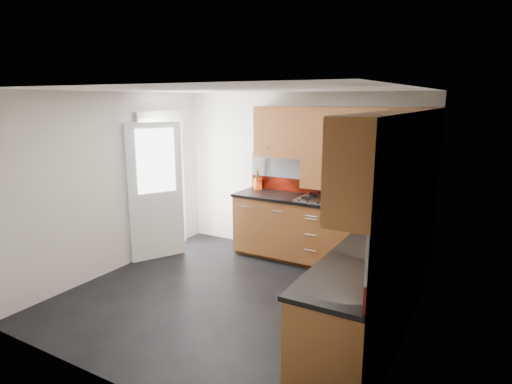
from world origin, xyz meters
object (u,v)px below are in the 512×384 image
Objects in this scene: toaster at (422,203)px; food_processor at (392,223)px; utensil_pot at (258,183)px; gas_hob at (319,199)px.

food_processor is (-0.08, -1.27, 0.04)m from toaster.
toaster is at bearing 86.26° from food_processor.
utensil_pot reaches higher than toaster.
food_processor is at bearing -41.94° from gas_hob.
gas_hob is 1.64m from food_processor.
food_processor reaches higher than toaster.
utensil_pot reaches higher than food_processor.
gas_hob is at bearing -172.26° from toaster.
food_processor is at bearing -29.63° from utensil_pot.
toaster reaches higher than gas_hob.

